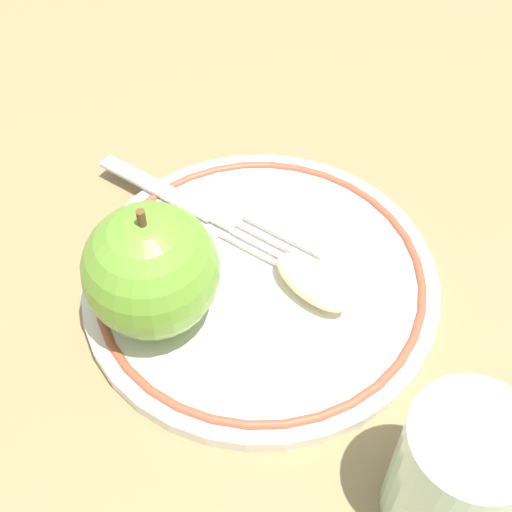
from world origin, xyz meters
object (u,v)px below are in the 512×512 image
Objects in this scene: plate at (256,281)px; apple_slice_front at (312,282)px; apple_red_whole at (151,270)px; drinking_glass at (456,475)px; fork at (196,208)px.

plate is 0.04m from apple_slice_front.
apple_red_whole is 1.03× the size of drinking_glass.
plate is 2.55× the size of apple_red_whole.
drinking_glass is (0.12, -0.22, 0.03)m from fork.
apple_slice_front reaches higher than fork.
apple_red_whole reaches higher than fork.
apple_red_whole is at bearing -162.57° from plate.
apple_slice_front is (0.10, 0.00, -0.03)m from apple_red_whole.
apple_slice_front is at bearing 107.90° from drinking_glass.
plate is at bearing 17.43° from apple_red_whole.
plate is at bearing -20.10° from fork.
plate is 4.03× the size of apple_slice_front.
apple_slice_front is 0.15m from drinking_glass.
apple_slice_front is at bearing 1.90° from apple_red_whole.
drinking_glass is (0.05, -0.14, 0.02)m from apple_slice_front.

